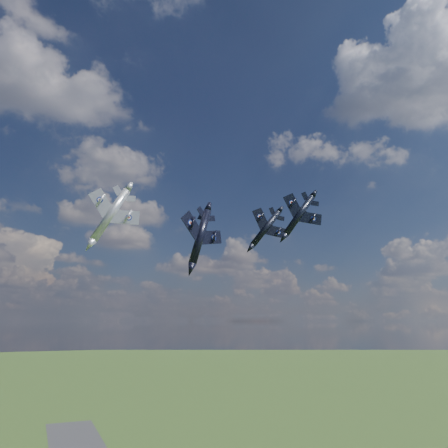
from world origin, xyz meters
name	(u,v)px	position (x,y,z in m)	size (l,w,h in m)	color
jet_lead_navy	(200,237)	(-0.86, 2.57, 78.79)	(10.53, 14.68, 3.04)	black
jet_right_navy	(299,215)	(18.08, -0.58, 83.84)	(9.30, 12.96, 2.68)	black
jet_high_navy	(266,228)	(27.18, 29.31, 87.90)	(11.67, 16.27, 3.37)	black
jet_left_silver	(110,215)	(-15.53, 11.05, 83.31)	(11.10, 15.48, 3.20)	#A3A6AE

